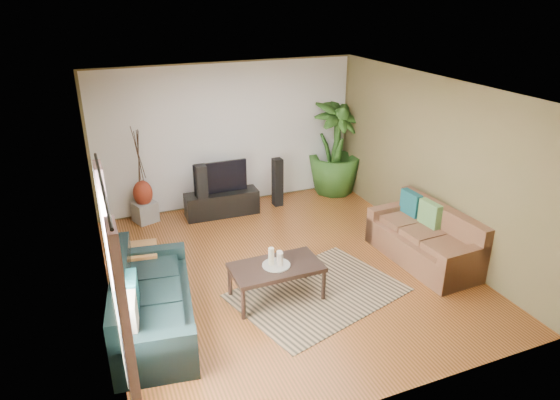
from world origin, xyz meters
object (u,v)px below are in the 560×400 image
sofa_left (153,298)px  speaker_right (277,182)px  sofa_right (424,236)px  side_table (139,266)px  television (220,177)px  tv_stand (222,204)px  potted_plant (335,147)px  pedestal (145,212)px  coffee_table (276,281)px  vase (143,193)px  speaker_left (202,193)px

sofa_left → speaker_right: 4.08m
sofa_right → side_table: sofa_right is taller
television → tv_stand: bearing=-90.0°
television → side_table: size_ratio=1.75×
side_table → speaker_right: bearing=33.2°
potted_plant → sofa_right: bearing=-91.3°
television → potted_plant: size_ratio=0.52×
speaker_right → side_table: speaker_right is taller
sofa_left → pedestal: (0.34, 3.17, -0.24)m
sofa_right → potted_plant: 3.08m
coffee_table → television: 2.93m
television → vase: size_ratio=2.07×
potted_plant → side_table: bearing=-153.7°
sofa_left → pedestal: bearing=2.4°
sofa_left → sofa_right: size_ratio=1.14×
tv_stand → sofa_right: bearing=-47.7°
pedestal → television: bearing=-10.0°
coffee_table → pedestal: bearing=112.1°
side_table → sofa_right: bearing=-13.2°
sofa_left → tv_stand: size_ratio=1.56×
coffee_table → potted_plant: bearing=50.6°
pedestal → vase: 0.36m
speaker_right → potted_plant: 1.43m
coffee_table → tv_stand: size_ratio=0.90×
coffee_table → television: (0.07, 2.89, 0.49)m
sofa_left → speaker_right: (2.82, 2.94, 0.04)m
coffee_table → speaker_left: size_ratio=1.16×
speaker_left → potted_plant: size_ratio=0.55×
pedestal → side_table: bearing=-100.1°
tv_stand → speaker_right: (1.12, 0.04, 0.25)m
speaker_left → television: bearing=14.3°
speaker_left → side_table: 2.23m
sofa_right → television: size_ratio=1.87×
speaker_left → coffee_table: bearing=-84.2°
speaker_left → side_table: speaker_left is taller
pedestal → vase: size_ratio=0.78×
coffee_table → tv_stand: (0.07, 2.87, -0.02)m
sofa_right → sofa_left: bearing=-91.5°
potted_plant → pedestal: size_ratio=5.11×
speaker_right → speaker_left: bearing=-177.6°
tv_stand → side_table: bearing=-131.6°
television → potted_plant: 2.47m
tv_stand → speaker_right: bearing=3.8°
television → vase: 1.40m
sofa_left → vase: 3.19m
coffee_table → potted_plant: (2.52, 3.11, 0.70)m
sofa_right → side_table: bearing=-106.3°
coffee_table → potted_plant: size_ratio=0.64×
vase → coffee_table: bearing=-67.6°
speaker_right → coffee_table: bearing=-114.4°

